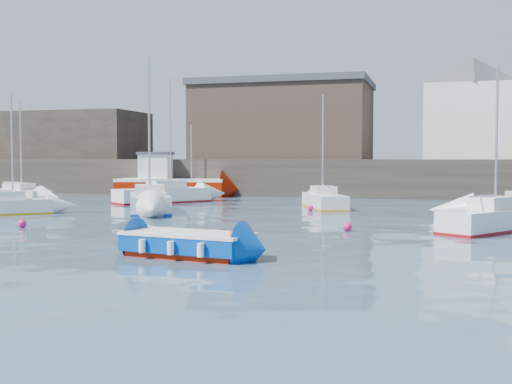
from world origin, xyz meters
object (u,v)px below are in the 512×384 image
(blue_dinghy, at_px, (188,243))
(sailboat_a, at_px, (4,206))
(sailboat_b, at_px, (149,202))
(sailboat_f, at_px, (324,200))
(sailboat_c, at_px, (489,219))
(sailboat_h, at_px, (163,195))
(sailboat_e, at_px, (17,195))
(buoy_far, at_px, (311,210))
(fishing_boat, at_px, (168,182))
(buoy_near, at_px, (22,227))
(buoy_mid, at_px, (347,231))

(blue_dinghy, relative_size, sailboat_a, 0.66)
(blue_dinghy, height_order, sailboat_a, sailboat_a)
(sailboat_b, xyz_separation_m, sailboat_f, (9.29, 5.29, -0.07))
(sailboat_c, bearing_deg, sailboat_h, 148.17)
(sailboat_e, bearing_deg, sailboat_c, -19.95)
(sailboat_c, relative_size, sailboat_e, 0.96)
(buoy_far, bearing_deg, sailboat_e, 173.60)
(sailboat_b, xyz_separation_m, sailboat_h, (-2.35, 7.16, -0.01))
(fishing_boat, distance_m, sailboat_f, 17.11)
(sailboat_c, distance_m, buoy_far, 12.83)
(sailboat_c, xyz_separation_m, buoy_near, (-19.87, -3.79, -0.53))
(blue_dinghy, bearing_deg, buoy_near, 149.84)
(fishing_boat, distance_m, sailboat_b, 15.36)
(fishing_boat, relative_size, sailboat_c, 1.32)
(fishing_boat, xyz_separation_m, sailboat_c, (23.19, -19.98, -0.59))
(buoy_far, bearing_deg, sailboat_c, -43.74)
(blue_dinghy, height_order, sailboat_c, sailboat_c)
(sailboat_b, height_order, buoy_near, sailboat_b)
(blue_dinghy, xyz_separation_m, buoy_near, (-10.29, 5.98, -0.43))
(sailboat_b, distance_m, buoy_far, 9.43)
(sailboat_b, height_order, sailboat_c, sailboat_b)
(sailboat_b, height_order, buoy_far, sailboat_b)
(sailboat_c, xyz_separation_m, buoy_mid, (-5.73, -1.29, -0.53))
(sailboat_c, distance_m, sailboat_h, 24.03)
(fishing_boat, bearing_deg, sailboat_b, -70.47)
(sailboat_f, bearing_deg, fishing_boat, 147.51)
(sailboat_f, bearing_deg, sailboat_h, 170.86)
(fishing_boat, relative_size, sailboat_e, 1.27)
(fishing_boat, bearing_deg, blue_dinghy, -65.41)
(fishing_boat, distance_m, sailboat_h, 7.84)
(sailboat_b, distance_m, sailboat_f, 10.69)
(sailboat_e, relative_size, buoy_mid, 18.78)
(buoy_far, bearing_deg, buoy_mid, -70.82)
(sailboat_a, bearing_deg, sailboat_h, 67.93)
(sailboat_b, bearing_deg, sailboat_f, 29.65)
(fishing_boat, bearing_deg, sailboat_f, -32.49)
(buoy_far, bearing_deg, sailboat_a, -155.07)
(sailboat_f, relative_size, buoy_mid, 18.26)
(blue_dinghy, distance_m, sailboat_a, 19.08)
(sailboat_f, bearing_deg, sailboat_c, -50.91)
(buoy_mid, bearing_deg, blue_dinghy, -114.38)
(sailboat_b, relative_size, buoy_near, 22.93)
(buoy_near, bearing_deg, blue_dinghy, -30.16)
(buoy_near, xyz_separation_m, buoy_far, (10.60, 12.66, 0.00))
(buoy_near, height_order, buoy_mid, buoy_mid)
(sailboat_a, distance_m, sailboat_f, 18.57)
(sailboat_a, height_order, sailboat_e, sailboat_e)
(fishing_boat, distance_m, sailboat_c, 30.62)
(fishing_boat, relative_size, buoy_mid, 23.84)
(sailboat_h, bearing_deg, buoy_mid, -43.56)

